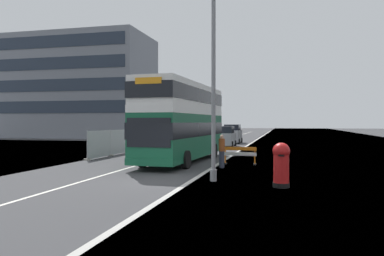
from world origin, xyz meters
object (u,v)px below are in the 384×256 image
object	(u,v)px
red_pillar_postbox	(281,163)
double_decker_bus	(183,121)
roadworks_barrier	(240,153)
car_receding_far	(208,133)
pedestrian_at_kerb	(222,151)
car_oncoming_near	(225,137)
car_receding_mid	(233,134)
lamppost_foreground	(213,91)

from	to	relation	value
red_pillar_postbox	double_decker_bus	bearing A→B (deg)	126.64
roadworks_barrier	car_receding_far	world-z (taller)	car_receding_far
car_receding_far	pedestrian_at_kerb	xyz separation A→B (m)	(6.97, -30.84, -0.04)
car_oncoming_near	car_receding_mid	bearing A→B (deg)	91.09
double_decker_bus	red_pillar_postbox	world-z (taller)	double_decker_bus
double_decker_bus	car_receding_mid	xyz separation A→B (m)	(0.20, 21.90, -1.57)
red_pillar_postbox	roadworks_barrier	world-z (taller)	red_pillar_postbox
lamppost_foreground	car_oncoming_near	distance (m)	23.24
roadworks_barrier	car_oncoming_near	size ratio (longest dim) A/B	0.51
car_oncoming_near	car_receding_far	distance (m)	13.44
double_decker_bus	car_oncoming_near	world-z (taller)	double_decker_bus
roadworks_barrier	car_receding_mid	distance (m)	22.98
roadworks_barrier	car_receding_mid	size ratio (longest dim) A/B	0.47
car_oncoming_near	car_receding_far	xyz separation A→B (m)	(-4.37, 12.71, -0.02)
red_pillar_postbox	car_receding_mid	size ratio (longest dim) A/B	0.42
red_pillar_postbox	pedestrian_at_kerb	bearing A→B (deg)	120.09
double_decker_bus	roadworks_barrier	world-z (taller)	double_decker_bus
roadworks_barrier	double_decker_bus	bearing A→B (deg)	167.71
car_oncoming_near	car_receding_mid	size ratio (longest dim) A/B	0.91
double_decker_bus	lamppost_foreground	xyz separation A→B (m)	(3.33, -7.41, 1.24)
red_pillar_postbox	car_receding_far	world-z (taller)	car_receding_far
car_receding_mid	pedestrian_at_kerb	bearing A→B (deg)	-83.69
double_decker_bus	red_pillar_postbox	distance (m)	10.48
red_pillar_postbox	pedestrian_at_kerb	world-z (taller)	pedestrian_at_kerb
lamppost_foreground	car_receding_mid	bearing A→B (deg)	96.10
car_receding_mid	pedestrian_at_kerb	distance (m)	24.72
car_receding_mid	red_pillar_postbox	bearing A→B (deg)	-78.80
double_decker_bus	pedestrian_at_kerb	world-z (taller)	double_decker_bus
car_oncoming_near	pedestrian_at_kerb	bearing A→B (deg)	-81.86
double_decker_bus	pedestrian_at_kerb	bearing A→B (deg)	-42.50
red_pillar_postbox	pedestrian_at_kerb	distance (m)	6.51
car_receding_far	double_decker_bus	bearing A→B (deg)	-81.81
pedestrian_at_kerb	red_pillar_postbox	bearing A→B (deg)	-59.91
lamppost_foreground	car_oncoming_near	bearing A→B (deg)	97.49
roadworks_barrier	red_pillar_postbox	bearing A→B (deg)	-71.74
roadworks_barrier	car_oncoming_near	xyz separation A→B (m)	(-3.38, 16.27, 0.32)
car_receding_mid	car_receding_far	xyz separation A→B (m)	(-4.25, 6.27, -0.09)
red_pillar_postbox	roadworks_barrier	distance (m)	7.90
double_decker_bus	pedestrian_at_kerb	xyz separation A→B (m)	(2.91, -2.67, -1.70)
double_decker_bus	lamppost_foreground	world-z (taller)	lamppost_foreground
car_receding_far	car_receding_mid	bearing A→B (deg)	-55.86
lamppost_foreground	red_pillar_postbox	xyz separation A→B (m)	(2.85, -0.90, -2.91)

